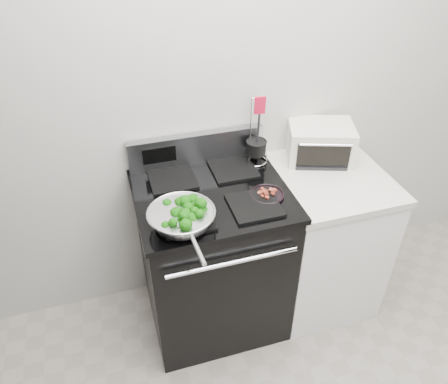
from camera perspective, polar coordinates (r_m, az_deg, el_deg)
name	(u,v)px	position (r m, az deg, el deg)	size (l,w,h in m)	color
back_wall	(248,87)	(2.40, 3.10, 13.58)	(4.00, 0.02, 2.70)	#B6B5AD
gas_range	(213,257)	(2.54, -1.45, -8.49)	(0.79, 0.69, 1.13)	black
counter	(320,237)	(2.76, 12.48, -5.82)	(0.62, 0.68, 0.92)	white
skillet	(182,217)	(2.01, -5.56, -3.25)	(0.32, 0.50, 0.07)	silver
broccoli_pile	(181,213)	(2.00, -5.61, -2.80)	(0.25, 0.25, 0.09)	#063004
bacon_plate	(267,193)	(2.21, 5.65, -0.14)	(0.17, 0.17, 0.04)	black
utensil_holder	(256,151)	(2.45, 4.21, 5.37)	(0.13, 0.13, 0.40)	silver
toaster_oven	(320,142)	(2.58, 12.43, 6.38)	(0.43, 0.38, 0.21)	silver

